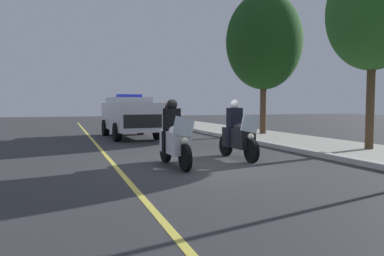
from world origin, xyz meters
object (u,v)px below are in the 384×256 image
at_px(cyclist_background, 166,116).
at_px(tree_mid_block, 373,13).
at_px(police_suv, 130,115).
at_px(police_motorcycle_lead_left, 174,139).
at_px(police_motorcycle_lead_right, 238,135).
at_px(tree_far_back, 264,42).

bearing_deg(cyclist_background, tree_mid_block, 16.22).
relative_size(police_suv, tree_mid_block, 0.78).
xyz_separation_m(police_motorcycle_lead_left, police_suv, (-8.41, 0.33, 0.37)).
bearing_deg(police_suv, police_motorcycle_lead_right, 12.52).
relative_size(police_motorcycle_lead_left, tree_mid_block, 0.34).
relative_size(police_motorcycle_lead_right, tree_far_back, 0.31).
bearing_deg(police_motorcycle_lead_right, cyclist_background, 174.06).
relative_size(police_motorcycle_lead_right, tree_mid_block, 0.34).
bearing_deg(cyclist_background, police_suv, -34.10).
relative_size(police_motorcycle_lead_left, cyclist_background, 1.22).
xyz_separation_m(police_motorcycle_lead_right, tree_mid_block, (0.01, 4.87, 3.86)).
height_order(police_motorcycle_lead_right, tree_mid_block, tree_mid_block).
bearing_deg(tree_far_back, police_suv, -99.37).
distance_m(police_suv, tree_far_back, 7.57).
distance_m(cyclist_background, tree_mid_block, 13.36).
height_order(police_motorcycle_lead_left, police_motorcycle_lead_right, same).
xyz_separation_m(police_suv, tree_far_back, (1.08, 6.56, 3.63)).
distance_m(police_motorcycle_lead_right, police_suv, 8.05).
height_order(police_motorcycle_lead_right, cyclist_background, police_motorcycle_lead_right).
distance_m(police_suv, tree_mid_block, 10.85).
xyz_separation_m(police_motorcycle_lead_left, tree_far_back, (-7.33, 6.89, 4.00)).
xyz_separation_m(police_motorcycle_lead_right, cyclist_background, (-12.32, 1.28, 0.14)).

